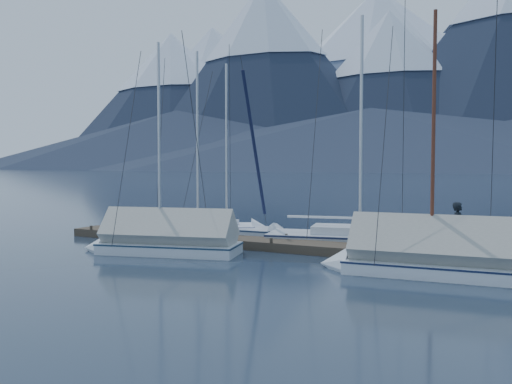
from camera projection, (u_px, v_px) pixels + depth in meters
ground at (231, 255)px, 19.61m from camera, size 1000.00×1000.00×0.00m
dock at (256, 245)px, 21.38m from camera, size 18.00×1.50×0.54m
mooring_posts at (245, 238)px, 21.60m from camera, size 15.12×1.52×0.35m
sailboat_open_left at (209, 231)px, 25.36m from camera, size 7.14×5.15×9.34m
sailboat_open_mid at (236, 233)px, 24.76m from camera, size 6.61×2.81×8.63m
sailboat_open_right at (373, 242)px, 21.55m from camera, size 7.87×3.76×10.04m
sailboat_covered_near at (426, 260)px, 16.18m from camera, size 6.81×2.87×8.66m
sailboat_covered_far at (157, 242)px, 20.01m from camera, size 6.30×3.21×8.48m
person at (458, 227)px, 18.15m from camera, size 0.43×0.63×1.69m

